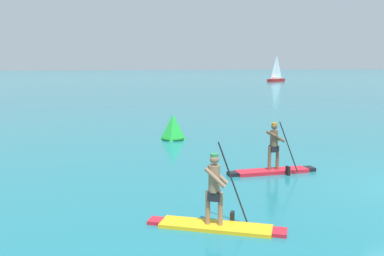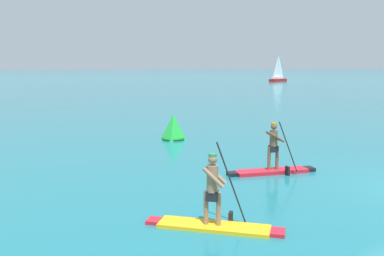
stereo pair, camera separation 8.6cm
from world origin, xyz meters
The scene contains 4 objects.
paddleboarder_near_left centered at (-6.97, -1.13, 0.40)m, with size 2.93×1.96×1.96m.
paddleboarder_mid_center centered at (-3.47, 3.02, 0.36)m, with size 3.13×0.82×1.83m.
race_marker_buoy centered at (-5.13, 10.32, 0.55)m, with size 1.20×1.20×1.24m.
sailboat_right_horizon centered at (30.74, 69.39, 0.84)m, with size 4.83×3.70×5.95m.
Camera 2 is at (-10.06, -10.01, 3.69)m, focal length 40.82 mm.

